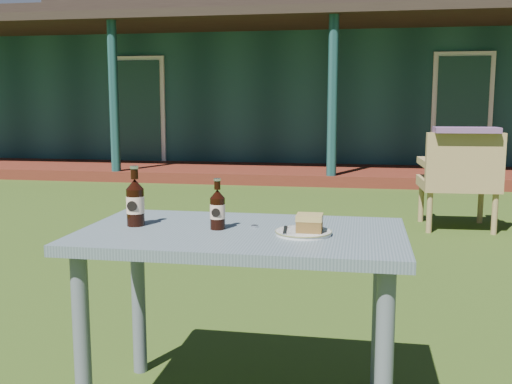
% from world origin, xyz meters
% --- Properties ---
extents(ground, '(80.00, 80.00, 0.00)m').
position_xyz_m(ground, '(0.00, 0.00, 0.00)').
color(ground, '#334916').
extents(pavilion, '(15.80, 8.30, 3.45)m').
position_xyz_m(pavilion, '(-0.00, 9.39, 1.61)').
color(pavilion, '#173D3C').
rests_on(pavilion, ground).
extents(cafe_table, '(1.20, 0.70, 0.72)m').
position_xyz_m(cafe_table, '(0.00, -1.60, 0.62)').
color(cafe_table, slate).
rests_on(cafe_table, ground).
extents(plate, '(0.20, 0.20, 0.01)m').
position_xyz_m(plate, '(0.23, -1.63, 0.73)').
color(plate, silver).
rests_on(plate, cafe_table).
extents(cake_slice, '(0.09, 0.09, 0.06)m').
position_xyz_m(cake_slice, '(0.25, -1.64, 0.77)').
color(cake_slice, brown).
rests_on(cake_slice, plate).
extents(fork, '(0.02, 0.14, 0.00)m').
position_xyz_m(fork, '(0.17, -1.64, 0.74)').
color(fork, silver).
rests_on(fork, plate).
extents(cola_bottle_near, '(0.06, 0.06, 0.19)m').
position_xyz_m(cola_bottle_near, '(-0.09, -1.59, 0.80)').
color(cola_bottle_near, black).
rests_on(cola_bottle_near, cafe_table).
extents(cola_bottle_far, '(0.07, 0.07, 0.23)m').
position_xyz_m(cola_bottle_far, '(-0.42, -1.59, 0.81)').
color(cola_bottle_far, black).
rests_on(cola_bottle_far, cafe_table).
extents(bottle_cap, '(0.03, 0.03, 0.01)m').
position_xyz_m(bottle_cap, '(0.04, -1.54, 0.72)').
color(bottle_cap, silver).
rests_on(bottle_cap, cafe_table).
extents(armchair_left, '(0.71, 0.67, 0.92)m').
position_xyz_m(armchair_left, '(1.33, 2.07, 0.52)').
color(armchair_left, '#9B804D').
rests_on(armchair_left, ground).
extents(floral_throw, '(0.57, 0.26, 0.05)m').
position_xyz_m(floral_throw, '(1.34, 1.88, 0.95)').
color(floral_throw, '#704875').
rests_on(floral_throw, armchair_left).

